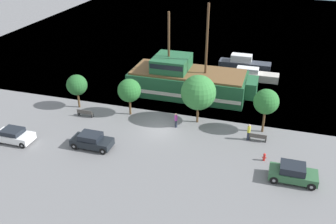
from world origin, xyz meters
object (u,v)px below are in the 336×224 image
pedestrian_walking_near (176,120)px  moored_boat_dockside (251,75)px  pedestrian_walking_far (249,132)px  bench_promenade_east (258,137)px  fire_hydrant (264,157)px  bench_promenade_west (85,113)px  parked_car_curb_mid (293,173)px  parked_car_curb_front (14,135)px  moored_boat_outer (244,62)px  pirate_ship (187,80)px  parked_car_curb_rear (92,141)px

pedestrian_walking_near → moored_boat_dockside: bearing=68.6°
pedestrian_walking_far → bench_promenade_east: bearing=2.9°
moored_boat_dockside → pedestrian_walking_far: size_ratio=4.16×
fire_hydrant → bench_promenade_west: bench_promenade_west is taller
parked_car_curb_mid → bench_promenade_east: 6.62m
parked_car_curb_front → fire_hydrant: bearing=9.2°
pedestrian_walking_far → parked_car_curb_mid: bearing=-52.5°
bench_promenade_west → pedestrian_walking_near: (10.51, 0.66, 0.40)m
parked_car_curb_front → pedestrian_walking_near: (14.73, 7.53, 0.15)m
moored_boat_outer → bench_promenade_east: (3.91, -21.01, -0.23)m
pirate_ship → fire_hydrant: bearing=-49.5°
parked_car_curb_mid → bench_promenade_west: size_ratio=2.18×
pirate_ship → moored_boat_outer: size_ratio=2.06×
bench_promenade_east → pedestrian_walking_near: (-8.66, 0.29, 0.41)m
moored_boat_outer → parked_car_curb_rear: bearing=-113.2°
bench_promenade_west → pedestrian_walking_near: bearing=3.6°
bench_promenade_east → parked_car_curb_rear: bearing=-159.0°
pirate_ship → parked_car_curb_rear: 16.07m
parked_car_curb_front → bench_promenade_west: (4.22, 6.87, -0.25)m
moored_boat_dockside → pedestrian_walking_near: size_ratio=4.44×
pedestrian_walking_near → pedestrian_walking_far: (7.71, -0.34, 0.06)m
moored_boat_outer → pedestrian_walking_near: bearing=-102.9°
moored_boat_outer → parked_car_curb_rear: (-11.54, -26.94, 0.07)m
pirate_ship → bench_promenade_east: bearing=-43.0°
pirate_ship → moored_boat_dockside: pirate_ship is taller
parked_car_curb_mid → pedestrian_walking_far: 7.11m
moored_boat_dockside → parked_car_curb_mid: size_ratio=1.85×
moored_boat_outer → fire_hydrant: moored_boat_outer is taller
parked_car_curb_rear → fire_hydrant: (16.32, 2.62, -0.33)m
fire_hydrant → pedestrian_walking_far: (-1.83, 3.26, 0.50)m
parked_car_curb_front → fire_hydrant: parked_car_curb_front is taller
parked_car_curb_mid → pedestrian_walking_far: size_ratio=2.25×
moored_boat_outer → fire_hydrant: (4.78, -24.32, -0.26)m
moored_boat_outer → fire_hydrant: bearing=-78.9°
parked_car_curb_mid → moored_boat_dockside: bearing=104.7°
moored_boat_outer → parked_car_curb_mid: moored_boat_outer is taller
fire_hydrant → pedestrian_walking_near: bearing=159.3°
parked_car_curb_rear → moored_boat_outer: bearing=66.8°
moored_boat_dockside → parked_car_curb_mid: moored_boat_dockside is taller
pirate_ship → parked_car_curb_rear: size_ratio=3.94×
moored_boat_dockside → pedestrian_walking_far: 16.39m
pirate_ship → pedestrian_walking_far: size_ratio=8.85×
parked_car_curb_front → pedestrian_walking_near: bearing=27.1°
pedestrian_walking_far → moored_boat_dockside: bearing=95.1°
moored_boat_outer → parked_car_curb_front: 34.32m
parked_car_curb_front → moored_boat_outer: bearing=55.4°
pedestrian_walking_far → bench_promenade_west: bearing=-179.0°
fire_hydrant → pirate_ship: bearing=130.5°
parked_car_curb_front → fire_hydrant: size_ratio=4.99×
bench_promenade_west → moored_boat_dockside: bearing=44.8°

